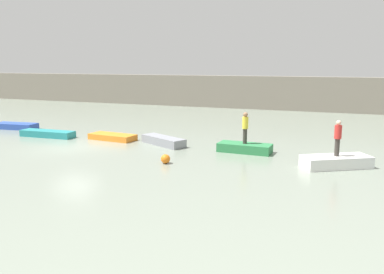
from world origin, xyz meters
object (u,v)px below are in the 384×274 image
Objects in this scene: rowboat_teal at (48,134)px; mooring_buoy at (166,159)px; rowboat_green at (245,148)px; rowboat_grey at (163,141)px; person_red_shirt at (338,136)px; person_yellow_shirt at (245,126)px; rowboat_white at (336,162)px; rowboat_blue at (16,126)px; rowboat_orange at (113,137)px.

rowboat_teal is 8.19× the size of mooring_buoy.
rowboat_grey is at bearing 179.98° from rowboat_green.
person_red_shirt is at bearing 16.51° from mooring_buoy.
person_red_shirt is (17.67, -1.25, 1.24)m from rowboat_teal.
person_yellow_shirt is (0.00, 0.00, 1.19)m from rowboat_green.
rowboat_white is at bearing 16.51° from mooring_buoy.
rowboat_white reaches higher than rowboat_grey.
rowboat_blue is 8.90m from rowboat_orange.
rowboat_blue is 12.56m from rowboat_grey.
rowboat_blue is 4.73m from rowboat_teal.
rowboat_blue is at bearing 172.34° from person_red_shirt.
person_yellow_shirt is (4.90, -0.15, 1.18)m from rowboat_grey.
person_red_shirt is 3.69× the size of mooring_buoy.
rowboat_blue is 22.31m from person_red_shirt.
person_yellow_shirt reaches higher than mooring_buoy.
rowboat_orange is 1.79× the size of person_red_shirt.
person_yellow_shirt is 4.93m from person_red_shirt.
person_yellow_shirt is 1.02× the size of person_red_shirt.
mooring_buoy is at bearing -127.33° from person_yellow_shirt.
rowboat_grey is 6.91× the size of mooring_buoy.
rowboat_blue is 6.91× the size of mooring_buoy.
person_red_shirt reaches higher than rowboat_green.
rowboat_grey is 1.87× the size of person_red_shirt.
rowboat_green is (8.55, -0.42, 0.06)m from rowboat_orange.
rowboat_grey is at bearing 0.75° from rowboat_orange.
person_yellow_shirt reaches higher than rowboat_blue.
rowboat_white is at bearing 16.28° from rowboat_grey.
rowboat_blue is at bearing 177.03° from rowboat_green.
rowboat_green is (4.90, -0.15, -0.00)m from rowboat_grey.
rowboat_white is (4.68, -1.55, 0.03)m from rowboat_green.
rowboat_teal is at bearing 143.93° from rowboat_white.
rowboat_teal is at bearing 175.96° from person_red_shirt.
person_yellow_shirt reaches higher than rowboat_teal.
person_yellow_shirt is at bearing 52.67° from mooring_buoy.
rowboat_white reaches higher than mooring_buoy.
rowboat_teal is 1.30× the size of rowboat_green.
rowboat_teal is at bearing -176.98° from rowboat_green.
rowboat_white is (13.23, -1.97, 0.09)m from rowboat_orange.
rowboat_orange is at bearing 171.52° from person_red_shirt.
person_red_shirt is (0.00, 0.00, 1.18)m from rowboat_white.
rowboat_blue is 0.84× the size of rowboat_teal.
person_yellow_shirt reaches higher than rowboat_grey.
rowboat_teal is 4.50m from rowboat_orange.
person_red_shirt is at bearing 57.97° from rowboat_white.
rowboat_blue is at bearing 175.33° from person_yellow_shirt.
rowboat_grey is at bearing 0.29° from rowboat_teal.
mooring_buoy is (-2.89, -3.79, -0.01)m from rowboat_green.
rowboat_blue is 1.87× the size of person_red_shirt.
mooring_buoy is (10.10, -3.49, 0.02)m from rowboat_teal.
person_yellow_shirt is at bearing 2.26° from rowboat_orange.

